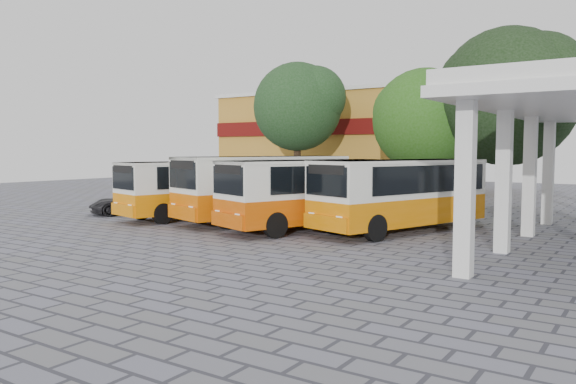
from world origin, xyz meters
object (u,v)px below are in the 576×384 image
Objects in this scene: bus_centre_right at (311,189)px; parked_car at (131,203)px; bus_far_right at (401,190)px; bus_centre_left at (264,184)px; bus_far_left at (197,185)px.

bus_centre_right is 2.05× the size of parked_car.
bus_centre_right is 3.76m from bus_far_right.
bus_centre_left is 6.72m from bus_far_right.
bus_far_right reaches higher than bus_far_left.
bus_centre_left is 2.14× the size of parked_car.
bus_centre_left is 1.04× the size of bus_centre_right.
bus_centre_right is at bearing 1.49° from bus_centre_left.
bus_centre_left reaches higher than parked_car.
bus_far_left is at bearing -152.47° from bus_centre_left.
bus_far_left is 0.94× the size of bus_far_right.
bus_far_left is 3.79m from bus_centre_left.
bus_far_left is at bearing -155.47° from bus_far_right.
bus_centre_right is (6.95, -0.35, 0.08)m from bus_far_left.
bus_centre_right is (3.21, -0.96, -0.08)m from bus_centre_left.
bus_centre_right is at bearing -139.30° from bus_far_right.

